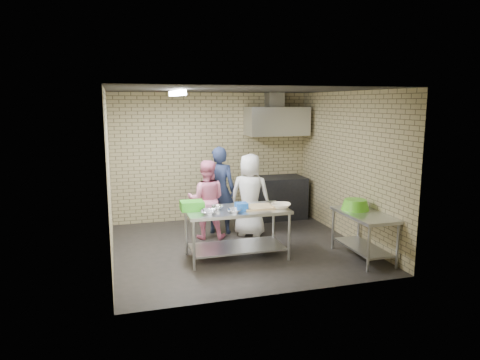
% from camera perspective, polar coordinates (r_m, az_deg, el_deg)
% --- Properties ---
extents(floor, '(4.20, 4.20, 0.00)m').
position_cam_1_polar(floor, '(7.76, -0.30, -8.68)').
color(floor, black).
rests_on(floor, ground).
extents(ceiling, '(4.20, 4.20, 0.00)m').
position_cam_1_polar(ceiling, '(7.35, -0.32, 11.68)').
color(ceiling, black).
rests_on(ceiling, ground).
extents(back_wall, '(4.20, 0.06, 2.70)m').
position_cam_1_polar(back_wall, '(9.36, -3.66, 3.04)').
color(back_wall, tan).
rests_on(back_wall, ground).
extents(front_wall, '(4.20, 0.06, 2.70)m').
position_cam_1_polar(front_wall, '(5.57, 5.32, -1.85)').
color(front_wall, tan).
rests_on(front_wall, ground).
extents(left_wall, '(0.06, 4.00, 2.70)m').
position_cam_1_polar(left_wall, '(7.16, -16.70, 0.44)').
color(left_wall, tan).
rests_on(left_wall, ground).
extents(right_wall, '(0.06, 4.00, 2.70)m').
position_cam_1_polar(right_wall, '(8.25, 13.86, 1.81)').
color(right_wall, tan).
rests_on(right_wall, ground).
extents(prep_table, '(1.63, 0.82, 0.82)m').
position_cam_1_polar(prep_table, '(7.12, -0.44, -6.97)').
color(prep_table, silver).
rests_on(prep_table, floor).
extents(side_counter, '(0.60, 1.20, 0.75)m').
position_cam_1_polar(side_counter, '(7.39, 15.78, -6.99)').
color(side_counter, silver).
rests_on(side_counter, floor).
extents(stove, '(1.20, 0.70, 0.90)m').
position_cam_1_polar(stove, '(9.56, 4.78, -2.29)').
color(stove, black).
rests_on(stove, floor).
extents(range_hood, '(1.30, 0.60, 0.60)m').
position_cam_1_polar(range_hood, '(9.40, 4.82, 7.64)').
color(range_hood, silver).
rests_on(range_hood, back_wall).
extents(hood_duct, '(0.35, 0.30, 0.30)m').
position_cam_1_polar(hood_duct, '(9.53, 4.54, 10.39)').
color(hood_duct, '#A5A8AD').
rests_on(hood_duct, back_wall).
extents(wall_shelf, '(0.80, 0.20, 0.04)m').
position_cam_1_polar(wall_shelf, '(9.69, 6.07, 6.63)').
color(wall_shelf, '#3F2B19').
rests_on(wall_shelf, back_wall).
extents(fluorescent_fixture, '(0.10, 1.25, 0.08)m').
position_cam_1_polar(fluorescent_fixture, '(7.14, -8.21, 11.14)').
color(fluorescent_fixture, white).
rests_on(fluorescent_fixture, ceiling).
extents(green_crate, '(0.36, 0.27, 0.14)m').
position_cam_1_polar(green_crate, '(6.96, -6.28, -3.34)').
color(green_crate, green).
rests_on(green_crate, prep_table).
extents(blue_tub, '(0.18, 0.18, 0.12)m').
position_cam_1_polar(blue_tub, '(6.92, 0.18, -3.48)').
color(blue_tub, '#174FAE').
rests_on(blue_tub, prep_table).
extents(cutting_board, '(0.50, 0.38, 0.03)m').
position_cam_1_polar(cutting_board, '(7.09, 2.33, -3.52)').
color(cutting_board, tan).
rests_on(cutting_board, prep_table).
extents(mixing_bowl_a, '(0.33, 0.33, 0.06)m').
position_cam_1_polar(mixing_bowl_a, '(6.70, -4.10, -4.20)').
color(mixing_bowl_a, silver).
rests_on(mixing_bowl_a, prep_table).
extents(mixing_bowl_b, '(0.25, 0.25, 0.06)m').
position_cam_1_polar(mixing_bowl_b, '(6.98, -2.93, -3.61)').
color(mixing_bowl_b, silver).
rests_on(mixing_bowl_b, prep_table).
extents(mixing_bowl_c, '(0.30, 0.30, 0.06)m').
position_cam_1_polar(mixing_bowl_c, '(6.77, -0.75, -4.04)').
color(mixing_bowl_c, '#B3B4BA').
rests_on(mixing_bowl_c, prep_table).
extents(ceramic_bowl, '(0.40, 0.40, 0.08)m').
position_cam_1_polar(ceramic_bowl, '(7.08, 5.36, -3.37)').
color(ceramic_bowl, beige).
rests_on(ceramic_bowl, prep_table).
extents(green_basin, '(0.46, 0.46, 0.17)m').
position_cam_1_polar(green_basin, '(7.47, 14.81, -3.11)').
color(green_basin, '#59C626').
rests_on(green_basin, side_counter).
extents(bottle_green, '(0.06, 0.06, 0.15)m').
position_cam_1_polar(bottle_green, '(9.74, 6.90, 7.19)').
color(bottle_green, green).
rests_on(bottle_green, wall_shelf).
extents(man_navy, '(0.72, 0.61, 1.68)m').
position_cam_1_polar(man_navy, '(8.36, -2.71, -1.34)').
color(man_navy, '#151A36').
rests_on(man_navy, floor).
extents(woman_pink, '(0.83, 0.72, 1.46)m').
position_cam_1_polar(woman_pink, '(8.08, -4.39, -2.56)').
color(woman_pink, pink).
rests_on(woman_pink, floor).
extents(woman_white, '(0.91, 0.82, 1.56)m').
position_cam_1_polar(woman_white, '(8.22, 1.32, -1.96)').
color(woman_white, white).
rests_on(woman_white, floor).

